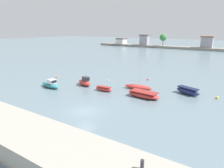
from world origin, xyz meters
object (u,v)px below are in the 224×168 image
object	(u,v)px
moored_boat_3	(138,87)
moored_boat_4	(144,95)
moored_boat_5	(188,91)
mooring_buoy_0	(148,79)
mooring_buoy_2	(217,98)
mooring_buoy_1	(57,77)
mooring_bollard	(142,165)
moored_boat_1	(85,82)
mooring_buoy_3	(108,81)
moored_boat_2	(104,89)
moored_boat_0	(51,85)

from	to	relation	value
moored_boat_3	moored_boat_4	size ratio (longest dim) A/B	0.95
moored_boat_5	mooring_buoy_0	bearing A→B (deg)	172.52
moored_boat_4	mooring_buoy_2	distance (m)	11.61
moored_boat_3	mooring_buoy_1	size ratio (longest dim) A/B	12.91
mooring_bollard	mooring_buoy_1	xyz separation A→B (m)	(-31.40, 20.66, -2.08)
moored_boat_1	moored_boat_4	distance (m)	12.86
moored_boat_3	mooring_buoy_3	size ratio (longest dim) A/B	17.53
moored_boat_2	mooring_bollard	bearing A→B (deg)	-51.90
moored_boat_0	moored_boat_4	size ratio (longest dim) A/B	0.91
moored_boat_3	mooring_buoy_0	size ratio (longest dim) A/B	15.67
mooring_bollard	moored_boat_5	xyz separation A→B (m)	(-3.23, 24.45, -1.72)
moored_boat_0	moored_boat_1	distance (m)	6.47
moored_boat_2	moored_boat_5	distance (m)	14.46
moored_boat_2	mooring_buoy_3	xyz separation A→B (m)	(-3.41, 6.27, -0.24)
moored_boat_3	moored_boat_4	distance (m)	4.69
moored_boat_2	moored_boat_5	size ratio (longest dim) A/B	0.73
moored_boat_5	moored_boat_4	bearing A→B (deg)	-112.74
moored_boat_3	moored_boat_5	xyz separation A→B (m)	(8.34, 1.95, 0.13)
moored_boat_4	moored_boat_5	world-z (taller)	moored_boat_5
mooring_buoy_1	mooring_buoy_3	bearing A→B (deg)	17.14
moored_boat_1	moored_boat_5	size ratio (longest dim) A/B	0.93
moored_boat_2	mooring_buoy_3	distance (m)	7.14
moored_boat_5	mooring_buoy_3	world-z (taller)	moored_boat_5
mooring_buoy_3	mooring_buoy_1	bearing A→B (deg)	-162.86
mooring_buoy_2	mooring_buoy_3	size ratio (longest dim) A/B	1.41
moored_boat_2	moored_boat_0	bearing A→B (deg)	-162.63
mooring_buoy_1	mooring_buoy_0	bearing A→B (deg)	26.51
mooring_bollard	mooring_buoy_2	xyz separation A→B (m)	(1.30, 24.61, -2.07)
moored_boat_1	mooring_buoy_2	size ratio (longest dim) A/B	9.99
mooring_bollard	mooring_buoy_3	distance (m)	31.29
mooring_buoy_2	mooring_buoy_0	bearing A→B (deg)	159.95
mooring_bollard	moored_boat_4	distance (m)	20.78
moored_boat_0	mooring_buoy_3	xyz separation A→B (m)	(6.31, 10.04, -0.43)
mooring_bollard	moored_boat_1	world-z (taller)	mooring_bollard
mooring_buoy_1	mooring_buoy_3	xyz separation A→B (m)	(11.80, 3.64, -0.05)
mooring_buoy_3	moored_boat_1	bearing A→B (deg)	-110.92
moored_boat_2	moored_boat_5	xyz separation A→B (m)	(12.95, 6.42, 0.18)
mooring_buoy_3	moored_boat_4	bearing A→B (deg)	-26.99
moored_boat_0	mooring_buoy_0	size ratio (longest dim) A/B	15.11
mooring_buoy_0	mooring_buoy_1	world-z (taller)	mooring_buoy_1
moored_boat_0	moored_boat_3	xyz separation A→B (m)	(14.33, 8.24, -0.14)
moored_boat_3	mooring_buoy_1	bearing A→B (deg)	178.42
moored_boat_1	moored_boat_5	distance (m)	19.13
moored_boat_0	moored_boat_5	world-z (taller)	moored_boat_0
mooring_bollard	mooring_buoy_2	size ratio (longest dim) A/B	1.61
moored_boat_4	moored_boat_5	size ratio (longest dim) A/B	1.23
mooring_bollard	moored_boat_1	distance (m)	28.87
moored_boat_1	mooring_buoy_3	world-z (taller)	moored_boat_1
mooring_bollard	mooring_buoy_2	world-z (taller)	mooring_bollard
moored_boat_2	moored_boat_3	xyz separation A→B (m)	(4.61, 4.47, 0.04)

